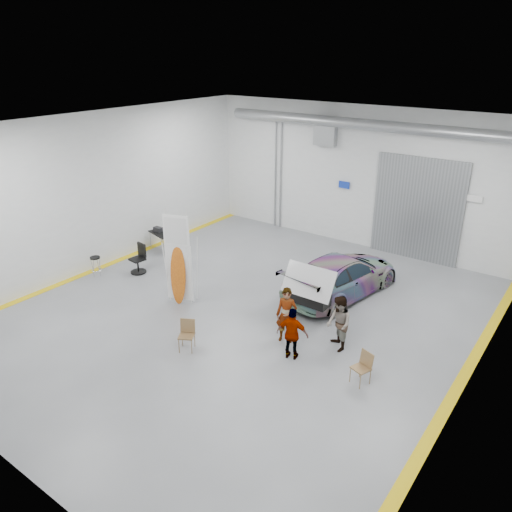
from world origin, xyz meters
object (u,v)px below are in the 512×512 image
Objects in this scene: surfboard_display at (176,266)px; work_table at (161,233)px; person_b at (339,324)px; shop_stool at (96,266)px; sedan_car at (342,275)px; person_c at (292,334)px; office_chair at (139,260)px; person_a at (287,315)px; folding_chair_near at (187,341)px; folding_chair_far at (360,374)px.

surfboard_display is 4.99m from work_table.
person_b is 9.87m from shop_stool.
work_table is at bearing 14.74° from sedan_car.
surfboard_display reaches higher than person_c.
person_c is at bearing -1.54° from shop_stool.
work_table is at bearing -37.68° from person_c.
shop_stool is 1.62m from office_chair.
person_a is 0.90m from person_c.
person_c is 8.04m from office_chair.
surfboard_display is 2.91× the size of office_chair.
surfboard_display reaches higher than shop_stool.
folding_chair_near is (-2.68, -1.44, -0.50)m from person_c.
sedan_car is 3.03× the size of person_b.
folding_chair_far is at bearing -17.65° from work_table.
sedan_car is at bearing 73.78° from person_a.
person_b reaches higher than person_c.
office_chair is at bearing 47.71° from shop_stool.
person_b is 1.83× the size of folding_chair_near.
folding_chair_near is 6.54m from shop_stool.
person_a is 1.11× the size of person_c.
office_chair is (-7.29, 0.78, -0.36)m from person_a.
sedan_car is 6.46× the size of shop_stool.
sedan_car reaches higher than folding_chair_far.
surfboard_display reaches higher than folding_chair_far.
office_chair is at bearing 143.38° from surfboard_display.
surfboard_display is 3.68× the size of folding_chair_near.
work_table is (0.11, 3.32, 0.41)m from shop_stool.
office_chair is (1.08, 1.19, 0.12)m from shop_stool.
person_c is 1.72× the size of folding_chair_near.
office_chair is (-5.23, 2.87, 0.22)m from folding_chair_near.
person_a reaches higher than person_c.
surfboard_display is (-4.97, 0.53, 0.57)m from person_c.
person_b is at bearing 124.72° from sedan_car.
person_b is 1.19× the size of work_table.
person_b is at bearing -140.55° from person_c.
surfboard_display reaches higher than office_chair.
folding_chair_near is at bearing 80.44° from sedan_car.
office_chair is at bearing -138.58° from person_b.
surfboard_display is 4.15m from shop_stool.
folding_chair_near is (-1.96, -5.81, -0.45)m from sedan_car.
folding_chair_far is 0.64× the size of work_table.
person_a is at bearing -62.29° from person_c.
office_chair is at bearing -168.19° from folding_chair_far.
shop_stool is (-6.32, 1.68, 0.10)m from folding_chair_near.
person_c reaches higher than shop_stool.
sedan_car is 4.38× the size of office_chair.
work_table is at bearing -150.70° from person_b.
person_b is at bearing 5.45° from shop_stool.
work_table is (-8.89, 3.56, 0.02)m from person_c.
folding_chair_near is (2.29, -1.97, -1.07)m from surfboard_display.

